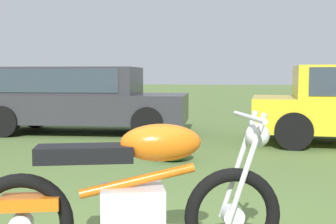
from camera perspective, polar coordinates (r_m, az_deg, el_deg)
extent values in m
torus|color=black|center=(3.06, 8.24, -12.98)|extent=(0.65, 0.27, 0.65)
torus|color=black|center=(3.02, -18.18, -13.44)|extent=(0.65, 0.27, 0.65)
cylinder|color=silver|center=(3.06, 8.24, -12.98)|extent=(0.16, 0.13, 0.14)
cylinder|color=silver|center=(3.02, -18.18, -13.44)|extent=(0.16, 0.13, 0.14)
cylinder|color=silver|center=(3.08, 8.95, -6.58)|extent=(0.27, 0.11, 0.73)
cylinder|color=silver|center=(2.91, 9.93, -7.25)|extent=(0.27, 0.11, 0.73)
cube|color=silver|center=(2.95, -4.47, -12.50)|extent=(0.47, 0.40, 0.32)
cylinder|color=orange|center=(2.90, -3.90, -8.71)|extent=(0.73, 0.26, 0.21)
ellipsoid|color=orange|center=(2.86, -0.92, -3.92)|extent=(0.57, 0.39, 0.24)
cube|color=black|center=(2.86, -10.56, -5.21)|extent=(0.64, 0.40, 0.10)
cube|color=orange|center=(2.97, -17.10, -10.90)|extent=(0.40, 0.27, 0.08)
cylinder|color=silver|center=(2.96, 10.25, -0.63)|extent=(0.21, 0.62, 0.03)
sphere|color=silver|center=(2.99, 11.32, -2.91)|extent=(0.20, 0.20, 0.16)
cube|color=#2D2D33|center=(9.91, -10.38, 0.53)|extent=(4.45, 2.02, 0.60)
cube|color=#2D2D33|center=(10.01, -12.63, 3.86)|extent=(3.13, 1.77, 0.60)
cube|color=#2D3842|center=(10.01, -12.63, 3.98)|extent=(2.68, 1.79, 0.48)
cylinder|color=black|center=(10.45, -1.22, -0.45)|extent=(0.65, 0.25, 0.64)
cylinder|color=black|center=(8.79, -2.63, -1.42)|extent=(0.65, 0.25, 0.64)
cylinder|color=black|center=(11.22, -16.40, -0.29)|extent=(0.65, 0.25, 0.64)
cylinder|color=black|center=(9.69, -20.21, -1.13)|extent=(0.65, 0.25, 0.64)
cylinder|color=black|center=(9.51, 15.07, -1.11)|extent=(0.65, 0.25, 0.64)
cylinder|color=black|center=(7.81, 15.71, -2.35)|extent=(0.65, 0.25, 0.64)
ellipsoid|color=#23581E|center=(6.56, 0.65, -4.48)|extent=(0.55, 0.57, 0.41)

